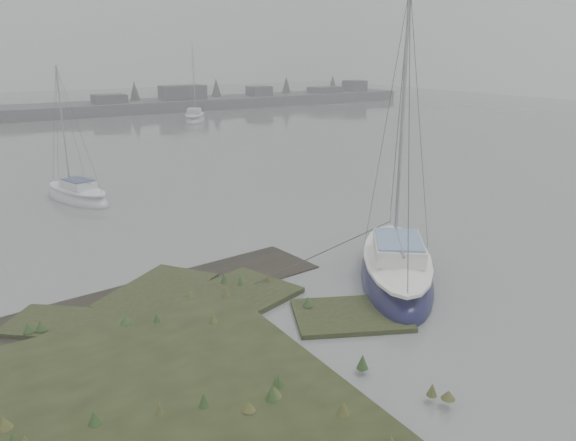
{
  "coord_description": "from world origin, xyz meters",
  "views": [
    {
      "loc": [
        -9.7,
        -12.93,
        8.09
      ],
      "look_at": [
        1.25,
        4.38,
        1.8
      ],
      "focal_mm": 35.0,
      "sensor_mm": 36.0,
      "label": 1
    }
  ],
  "objects": [
    {
      "name": "ground",
      "position": [
        0.0,
        30.0,
        0.0
      ],
      "size": [
        160.0,
        160.0,
        0.0
      ],
      "primitive_type": "plane",
      "color": "slate",
      "rests_on": "ground"
    },
    {
      "name": "sailboat_main",
      "position": [
        3.77,
        0.99,
        0.34
      ],
      "size": [
        6.76,
        7.65,
        10.91
      ],
      "rotation": [
        0.0,
        0.0,
        -0.66
      ],
      "color": "#0F0F34",
      "rests_on": "ground"
    },
    {
      "name": "far_shoreline",
      "position": [
        26.84,
        61.9,
        0.85
      ],
      "size": [
        60.0,
        8.0,
        4.15
      ],
      "color": "#4C4F51",
      "rests_on": "ground"
    },
    {
      "name": "sailboat_white",
      "position": [
        -3.45,
        18.86,
        0.24
      ],
      "size": [
        3.37,
        5.84,
        7.83
      ],
      "rotation": [
        0.0,
        0.0,
        0.3
      ],
      "color": "silver",
      "rests_on": "ground"
    },
    {
      "name": "sailboat_far_b",
      "position": [
        16.25,
        48.38,
        0.3
      ],
      "size": [
        5.26,
        7.01,
        9.58
      ],
      "rotation": [
        0.0,
        0.0,
        -0.51
      ],
      "color": "silver",
      "rests_on": "ground"
    }
  ]
}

